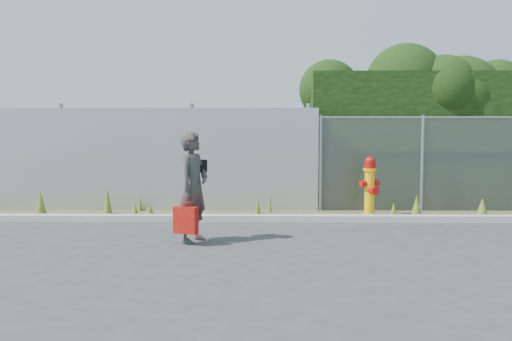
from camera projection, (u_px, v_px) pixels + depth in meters
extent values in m
plane|color=#38383A|center=(274.00, 242.00, 7.67)|extent=(80.00, 80.00, 0.00)
cube|color=#AFAC9E|center=(272.00, 218.00, 9.46)|extent=(16.00, 0.22, 0.12)
cube|color=brown|center=(271.00, 216.00, 10.06)|extent=(16.00, 1.20, 0.01)
cone|color=#4D6A1F|center=(135.00, 209.00, 10.19)|extent=(0.13, 0.13, 0.25)
cone|color=#4D6A1F|center=(394.00, 208.00, 10.36)|extent=(0.12, 0.12, 0.22)
cone|color=#4D6A1F|center=(482.00, 207.00, 9.97)|extent=(0.23, 0.23, 0.37)
cone|color=#4D6A1F|center=(417.00, 206.00, 9.97)|extent=(0.22, 0.22, 0.43)
cone|color=#4D6A1F|center=(270.00, 204.00, 10.41)|extent=(0.09, 0.09, 0.40)
cone|color=#4D6A1F|center=(41.00, 204.00, 9.98)|extent=(0.23, 0.23, 0.51)
cone|color=#4D6A1F|center=(140.00, 204.00, 10.59)|extent=(0.11, 0.11, 0.33)
cone|color=#4D6A1F|center=(150.00, 211.00, 9.80)|extent=(0.23, 0.23, 0.28)
cone|color=#4D6A1F|center=(258.00, 206.00, 10.20)|extent=(0.12, 0.12, 0.36)
cone|color=#4D6A1F|center=(108.00, 202.00, 10.21)|extent=(0.19, 0.19, 0.54)
cone|color=#4D6A1F|center=(184.00, 207.00, 10.12)|extent=(0.13, 0.13, 0.35)
cube|color=#B3B5BA|center=(118.00, 160.00, 10.61)|extent=(8.50, 0.08, 2.20)
cylinder|color=gray|center=(62.00, 157.00, 10.74)|extent=(0.10, 0.10, 2.30)
cylinder|color=gray|center=(192.00, 157.00, 10.71)|extent=(0.10, 0.10, 2.30)
cylinder|color=gray|center=(308.00, 157.00, 10.68)|extent=(0.10, 0.10, 2.30)
cube|color=gray|center=(472.00, 165.00, 10.53)|extent=(6.50, 0.03, 2.00)
cylinder|color=gray|center=(473.00, 117.00, 10.46)|extent=(6.50, 0.04, 0.04)
cylinder|color=gray|center=(320.00, 164.00, 10.57)|extent=(0.07, 0.07, 2.05)
cylinder|color=gray|center=(422.00, 164.00, 10.54)|extent=(0.07, 0.07, 2.05)
cube|color=black|center=(467.00, 140.00, 11.49)|extent=(7.30, 1.60, 3.00)
sphere|color=black|center=(329.00, 90.00, 11.50)|extent=(1.38, 1.38, 1.38)
sphere|color=black|center=(360.00, 102.00, 11.54)|extent=(1.32, 1.32, 1.32)
sphere|color=black|center=(405.00, 83.00, 11.52)|extent=(1.81, 1.81, 1.81)
sphere|color=black|center=(443.00, 90.00, 11.25)|extent=(1.59, 1.59, 1.59)
sphere|color=black|center=(460.00, 96.00, 11.48)|extent=(1.85, 1.85, 1.85)
sphere|color=black|center=(496.00, 89.00, 11.68)|extent=(1.35, 1.35, 1.35)
cylinder|color=#FFB90D|center=(369.00, 215.00, 9.96)|extent=(0.31, 0.31, 0.07)
cylinder|color=#FFB90D|center=(369.00, 194.00, 9.92)|extent=(0.20, 0.20, 0.93)
cylinder|color=#FFB90D|center=(370.00, 170.00, 9.89)|extent=(0.26, 0.26, 0.05)
cylinder|color=#B20F0A|center=(370.00, 166.00, 9.88)|extent=(0.23, 0.23, 0.11)
sphere|color=#B20F0A|center=(370.00, 162.00, 9.87)|extent=(0.21, 0.21, 0.21)
cylinder|color=#B20F0A|center=(370.00, 156.00, 9.86)|extent=(0.05, 0.05, 0.05)
cylinder|color=#B20F0A|center=(362.00, 183.00, 9.91)|extent=(0.11, 0.12, 0.12)
cylinder|color=#B20F0A|center=(377.00, 183.00, 9.90)|extent=(0.11, 0.12, 0.12)
cylinder|color=#B20F0A|center=(371.00, 191.00, 9.76)|extent=(0.16, 0.13, 0.16)
imported|color=#0D564A|center=(193.00, 187.00, 7.65)|extent=(0.62, 0.73, 1.70)
cube|color=#9D090F|center=(186.00, 220.00, 7.44)|extent=(0.36, 0.13, 0.40)
cylinder|color=#9D090F|center=(185.00, 202.00, 7.42)|extent=(0.17, 0.02, 0.02)
cube|color=black|center=(198.00, 166.00, 7.85)|extent=(0.26, 0.11, 0.20)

